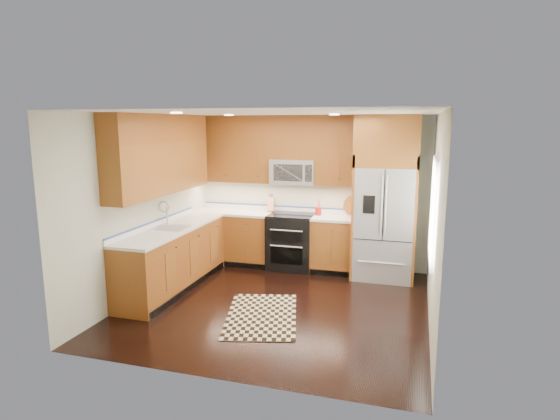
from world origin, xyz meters
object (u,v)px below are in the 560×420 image
(range, at_px, (292,242))
(utensil_crock, at_px, (318,209))
(refrigerator, at_px, (386,198))
(knife_block, at_px, (271,204))
(rug, at_px, (262,315))

(range, distance_m, utensil_crock, 0.73)
(refrigerator, relative_size, knife_block, 8.36)
(refrigerator, xyz_separation_m, utensil_crock, (-1.11, 0.12, -0.26))
(knife_block, bearing_deg, utensil_crock, -8.08)
(refrigerator, bearing_deg, range, 178.60)
(rug, distance_m, utensil_crock, 2.42)
(rug, height_order, knife_block, knife_block)
(rug, height_order, utensil_crock, utensil_crock)
(range, height_order, utensil_crock, utensil_crock)
(rug, relative_size, utensil_crock, 5.00)
(range, xyz_separation_m, rug, (0.16, -2.09, -0.46))
(refrigerator, bearing_deg, knife_block, 172.91)
(range, xyz_separation_m, utensil_crock, (0.44, 0.08, 0.57))
(range, relative_size, rug, 0.64)
(knife_block, bearing_deg, range, -25.49)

